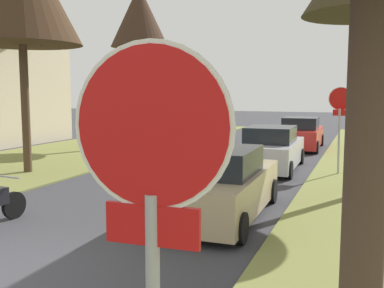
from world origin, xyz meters
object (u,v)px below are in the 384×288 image
object	(u,v)px
street_tree_left_mid_b	(139,18)
parked_sedan_silver	(271,150)
stop_sign_far	(340,111)
parked_sedan_tan	(220,185)
stop_sign_near	(152,215)
parked_sedan_red	(301,134)

from	to	relation	value
street_tree_left_mid_b	parked_sedan_silver	size ratio (longest dim) A/B	1.81
stop_sign_far	parked_sedan_tan	xyz separation A→B (m)	(-2.18, -6.30, -1.43)
street_tree_left_mid_b	stop_sign_near	bearing A→B (deg)	-61.95
stop_sign_near	parked_sedan_tan	bearing A→B (deg)	105.26
street_tree_left_mid_b	parked_sedan_red	size ratio (longest dim) A/B	1.81
parked_sedan_red	parked_sedan_silver	bearing A→B (deg)	-91.76
stop_sign_near	street_tree_left_mid_b	distance (m)	21.22
stop_sign_near	parked_sedan_silver	distance (m)	14.22
stop_sign_far	parked_sedan_red	world-z (taller)	stop_sign_far
parked_sedan_silver	parked_sedan_red	distance (m)	6.43
parked_sedan_tan	parked_sedan_silver	distance (m)	6.54
stop_sign_far	parked_sedan_red	size ratio (longest dim) A/B	0.66
parked_sedan_tan	parked_sedan_red	xyz separation A→B (m)	(0.04, 12.97, 0.00)
parked_sedan_tan	parked_sedan_red	distance (m)	12.97
stop_sign_near	parked_sedan_red	size ratio (longest dim) A/B	0.67
parked_sedan_red	street_tree_left_mid_b	bearing A→B (deg)	-165.16
stop_sign_far	stop_sign_near	bearing A→B (deg)	-90.64
street_tree_left_mid_b	parked_sedan_tan	size ratio (longest dim) A/B	1.81
parked_sedan_red	parked_sedan_tan	bearing A→B (deg)	-90.20
stop_sign_near	stop_sign_far	size ratio (longest dim) A/B	1.02
stop_sign_near	street_tree_left_mid_b	xyz separation A→B (m)	(-9.77, 18.34, 4.28)
stop_sign_near	stop_sign_far	bearing A→B (deg)	89.36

